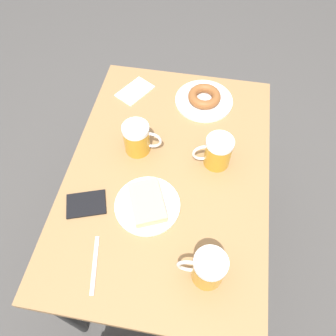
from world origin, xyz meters
TOP-DOWN VIEW (x-y plane):
  - ground_plane at (0.00, 0.00)m, footprint 8.00×8.00m
  - table at (0.00, 0.00)m, footprint 0.69×1.01m
  - plate_with_cake at (0.04, 0.14)m, footprint 0.21×0.21m
  - plate_with_donut at (-0.08, -0.36)m, footprint 0.23×0.23m
  - beer_mug_left at (-0.17, 0.33)m, footprint 0.14×0.09m
  - beer_mug_center at (-0.16, -0.07)m, footprint 0.13×0.09m
  - beer_mug_right at (0.12, -0.08)m, footprint 0.14×0.09m
  - napkin_folded at (0.20, -0.36)m, footprint 0.15×0.17m
  - fork at (0.15, 0.36)m, footprint 0.05×0.17m
  - passport_near_edge at (0.24, 0.17)m, footprint 0.15×0.12m

SIDE VIEW (x-z plane):
  - ground_plane at x=0.00m, z-range 0.00..0.00m
  - table at x=0.00m, z-range 0.29..0.99m
  - fork at x=0.15m, z-range 0.70..0.71m
  - napkin_folded at x=0.20m, z-range 0.70..0.71m
  - passport_near_edge at x=0.24m, z-range 0.70..0.71m
  - plate_with_cake at x=0.04m, z-range 0.70..0.74m
  - plate_with_donut at x=-0.08m, z-range 0.70..0.74m
  - beer_mug_left at x=-0.17m, z-range 0.71..0.83m
  - beer_mug_center at x=-0.16m, z-range 0.71..0.83m
  - beer_mug_right at x=0.12m, z-range 0.71..0.83m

